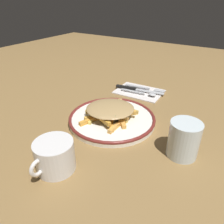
{
  "coord_description": "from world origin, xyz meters",
  "views": [
    {
      "loc": [
        0.5,
        0.32,
        0.37
      ],
      "look_at": [
        0.0,
        0.0,
        0.03
      ],
      "focal_mm": 33.95,
      "sensor_mm": 36.0,
      "label": 1
    }
  ],
  "objects_px": {
    "spoon": "(144,93)",
    "coffee_mug": "(55,156)",
    "knife": "(135,89)",
    "fries_heap": "(110,111)",
    "water_glass": "(184,139)",
    "plate": "(112,118)",
    "napkin": "(139,91)",
    "fork": "(145,88)"
  },
  "relations": [
    {
      "from": "spoon",
      "to": "coffee_mug",
      "type": "xyz_separation_m",
      "value": [
        0.49,
        -0.01,
        0.03
      ]
    },
    {
      "from": "knife",
      "to": "spoon",
      "type": "xyz_separation_m",
      "value": [
        0.02,
        0.05,
        0.0
      ]
    },
    {
      "from": "knife",
      "to": "spoon",
      "type": "height_order",
      "value": "spoon"
    },
    {
      "from": "fries_heap",
      "to": "spoon",
      "type": "height_order",
      "value": "fries_heap"
    },
    {
      "from": "water_glass",
      "to": "coffee_mug",
      "type": "distance_m",
      "value": 0.32
    },
    {
      "from": "plate",
      "to": "coffee_mug",
      "type": "distance_m",
      "value": 0.26
    },
    {
      "from": "knife",
      "to": "spoon",
      "type": "relative_size",
      "value": 1.37
    },
    {
      "from": "fries_heap",
      "to": "napkin",
      "type": "bearing_deg",
      "value": -175.2
    },
    {
      "from": "fork",
      "to": "water_glass",
      "type": "distance_m",
      "value": 0.42
    },
    {
      "from": "spoon",
      "to": "coffee_mug",
      "type": "height_order",
      "value": "coffee_mug"
    },
    {
      "from": "knife",
      "to": "spoon",
      "type": "distance_m",
      "value": 0.06
    },
    {
      "from": "napkin",
      "to": "coffee_mug",
      "type": "bearing_deg",
      "value": 2.99
    },
    {
      "from": "spoon",
      "to": "coffee_mug",
      "type": "relative_size",
      "value": 1.29
    },
    {
      "from": "fries_heap",
      "to": "coffee_mug",
      "type": "bearing_deg",
      "value": 1.08
    },
    {
      "from": "coffee_mug",
      "to": "knife",
      "type": "bearing_deg",
      "value": -174.9
    },
    {
      "from": "fork",
      "to": "knife",
      "type": "distance_m",
      "value": 0.04
    },
    {
      "from": "water_glass",
      "to": "spoon",
      "type": "bearing_deg",
      "value": -140.17
    },
    {
      "from": "plate",
      "to": "spoon",
      "type": "xyz_separation_m",
      "value": [
        -0.24,
        0.01,
        0.0
      ]
    },
    {
      "from": "coffee_mug",
      "to": "plate",
      "type": "bearing_deg",
      "value": -179.74
    },
    {
      "from": "fork",
      "to": "coffee_mug",
      "type": "distance_m",
      "value": 0.54
    },
    {
      "from": "fork",
      "to": "knife",
      "type": "relative_size",
      "value": 0.84
    },
    {
      "from": "plate",
      "to": "coffee_mug",
      "type": "bearing_deg",
      "value": 0.26
    },
    {
      "from": "plate",
      "to": "water_glass",
      "type": "distance_m",
      "value": 0.25
    },
    {
      "from": "spoon",
      "to": "plate",
      "type": "bearing_deg",
      "value": -2.21
    },
    {
      "from": "fork",
      "to": "fries_heap",
      "type": "bearing_deg",
      "value": 1.95
    },
    {
      "from": "plate",
      "to": "fries_heap",
      "type": "relative_size",
      "value": 1.38
    },
    {
      "from": "plate",
      "to": "coffee_mug",
      "type": "height_order",
      "value": "coffee_mug"
    },
    {
      "from": "plate",
      "to": "coffee_mug",
      "type": "relative_size",
      "value": 2.4
    },
    {
      "from": "fork",
      "to": "coffee_mug",
      "type": "xyz_separation_m",
      "value": [
        0.54,
        0.01,
        0.03
      ]
    },
    {
      "from": "fries_heap",
      "to": "knife",
      "type": "bearing_deg",
      "value": -171.09
    },
    {
      "from": "knife",
      "to": "water_glass",
      "type": "distance_m",
      "value": 0.42
    },
    {
      "from": "napkin",
      "to": "coffee_mug",
      "type": "height_order",
      "value": "coffee_mug"
    },
    {
      "from": "spoon",
      "to": "water_glass",
      "type": "distance_m",
      "value": 0.36
    },
    {
      "from": "knife",
      "to": "water_glass",
      "type": "height_order",
      "value": "water_glass"
    },
    {
      "from": "fries_heap",
      "to": "fork",
      "type": "distance_m",
      "value": 0.29
    },
    {
      "from": "plate",
      "to": "napkin",
      "type": "xyz_separation_m",
      "value": [
        -0.26,
        -0.03,
        -0.01
      ]
    },
    {
      "from": "plate",
      "to": "water_glass",
      "type": "xyz_separation_m",
      "value": [
        0.04,
        0.24,
        0.04
      ]
    },
    {
      "from": "napkin",
      "to": "water_glass",
      "type": "relative_size",
      "value": 1.97
    },
    {
      "from": "napkin",
      "to": "water_glass",
      "type": "height_order",
      "value": "water_glass"
    },
    {
      "from": "fork",
      "to": "coffee_mug",
      "type": "relative_size",
      "value": 1.5
    },
    {
      "from": "spoon",
      "to": "fork",
      "type": "bearing_deg",
      "value": -157.28
    },
    {
      "from": "knife",
      "to": "coffee_mug",
      "type": "xyz_separation_m",
      "value": [
        0.51,
        0.05,
        0.03
      ]
    }
  ]
}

